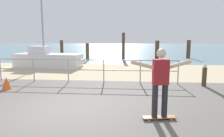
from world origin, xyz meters
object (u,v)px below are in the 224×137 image
object	(u,v)px
bollard_short	(204,77)
sailboat	(51,59)
seagull	(205,66)
skateboarder	(160,79)
skateboard	(159,117)
traffic_cone	(6,83)

from	to	relation	value
bollard_short	sailboat	bearing A→B (deg)	150.36
bollard_short	seagull	bearing A→B (deg)	-115.57
skateboarder	bollard_short	bearing A→B (deg)	58.27
skateboard	traffic_cone	xyz separation A→B (m)	(-5.42, 2.46, 0.18)
skateboard	sailboat	bearing A→B (deg)	125.58
skateboard	skateboarder	bearing A→B (deg)	177.61
bollard_short	seagull	world-z (taller)	seagull
seagull	traffic_cone	xyz separation A→B (m)	(-7.70, -1.22, -0.61)
bollard_short	seagull	distance (m)	0.47
skateboard	seagull	distance (m)	4.40
sailboat	traffic_cone	world-z (taller)	sailboat
sailboat	seagull	xyz separation A→B (m)	(8.30, -4.74, 0.34)
skateboarder	seagull	xyz separation A→B (m)	(2.28, 3.68, -0.16)
sailboat	seagull	distance (m)	9.56
skateboarder	sailboat	bearing A→B (deg)	125.58
sailboat	bollard_short	distance (m)	9.56
bollard_short	skateboarder	bearing A→B (deg)	-121.73
bollard_short	skateboard	bearing A→B (deg)	-121.73
skateboarder	traffic_cone	xyz separation A→B (m)	(-5.42, 2.46, -0.77)
sailboat	skateboarder	xyz separation A→B (m)	(6.02, -8.42, 0.50)
seagull	traffic_cone	bearing A→B (deg)	-171.01
skateboarder	seagull	size ratio (longest dim) A/B	3.59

